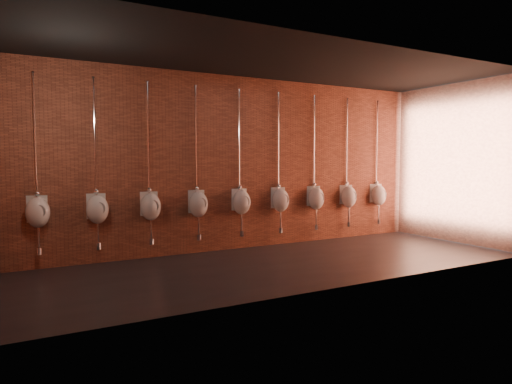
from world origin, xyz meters
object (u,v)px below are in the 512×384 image
urinal_8 (378,195)px  urinal_6 (316,198)px  urinal_4 (241,201)px  urinal_2 (151,206)px  urinal_7 (349,196)px  urinal_3 (198,203)px  urinal_5 (280,199)px  urinal_0 (38,211)px  urinal_1 (97,208)px

urinal_8 → urinal_6: bearing=180.0°
urinal_4 → urinal_8: size_ratio=1.00×
urinal_2 → urinal_7: size_ratio=1.00×
urinal_3 → urinal_4: same height
urinal_3 → urinal_2: bearing=180.0°
urinal_2 → urinal_8: bearing=0.0°
urinal_2 → urinal_8: same height
urinal_2 → urinal_3: same height
urinal_5 → urinal_7: bearing=0.0°
urinal_4 → urinal_5: size_ratio=1.00×
urinal_3 → urinal_0: bearing=180.0°
urinal_1 → urinal_6: 4.26m
urinal_0 → urinal_7: 5.96m
urinal_2 → urinal_6: bearing=0.0°
urinal_4 → urinal_5: same height
urinal_0 → urinal_3: bearing=0.0°
urinal_7 → urinal_8: same height
urinal_4 → urinal_7: bearing=0.0°
urinal_0 → urinal_1: size_ratio=1.00×
urinal_2 → urinal_8: 5.11m
urinal_6 → urinal_3: bearing=180.0°
urinal_0 → urinal_3: same height
urinal_1 → urinal_7: same height
urinal_0 → urinal_6: (5.11, 0.00, 0.00)m
urinal_0 → urinal_8: same height
urinal_0 → urinal_8: 6.81m
urinal_2 → urinal_8: size_ratio=1.00×
urinal_6 → urinal_2: bearing=180.0°
urinal_0 → urinal_6: size_ratio=1.00×
urinal_1 → urinal_2: bearing=0.0°
urinal_2 → urinal_0: bearing=180.0°
urinal_5 → urinal_7: 1.70m
urinal_8 → urinal_7: bearing=180.0°
urinal_2 → urinal_6: size_ratio=1.00×
urinal_1 → urinal_4: same height
urinal_0 → urinal_4: (3.40, 0.00, 0.00)m
urinal_7 → urinal_2: bearing=180.0°
urinal_5 → urinal_6: same height
urinal_2 → urinal_3: size_ratio=1.00×
urinal_7 → urinal_0: bearing=180.0°
urinal_2 → urinal_6: 3.40m
urinal_5 → urinal_3: bearing=180.0°
urinal_0 → urinal_8: bearing=0.0°
urinal_0 → urinal_8: size_ratio=1.00×
urinal_1 → urinal_8: 5.96m
urinal_1 → urinal_2: (0.85, 0.00, 0.00)m
urinal_5 → urinal_8: same height
urinal_0 → urinal_5: 4.26m
urinal_3 → urinal_6: 2.55m
urinal_3 → urinal_5: (1.70, 0.00, 0.00)m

